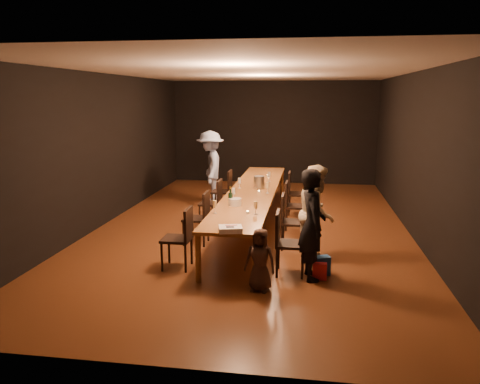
# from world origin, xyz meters

# --- Properties ---
(ground) EXTENTS (10.00, 10.00, 0.00)m
(ground) POSITION_xyz_m (0.00, 0.00, 0.00)
(ground) COLOR #422410
(ground) RESTS_ON ground
(room_shell) EXTENTS (6.04, 10.04, 3.02)m
(room_shell) POSITION_xyz_m (0.00, 0.00, 2.08)
(room_shell) COLOR black
(room_shell) RESTS_ON ground
(table) EXTENTS (0.90, 6.00, 0.75)m
(table) POSITION_xyz_m (0.00, 0.00, 0.70)
(table) COLOR olive
(table) RESTS_ON ground
(chair_right_0) EXTENTS (0.42, 0.42, 0.93)m
(chair_right_0) POSITION_xyz_m (0.85, -2.40, 0.47)
(chair_right_0) COLOR black
(chair_right_0) RESTS_ON ground
(chair_right_1) EXTENTS (0.42, 0.42, 0.93)m
(chair_right_1) POSITION_xyz_m (0.85, -1.20, 0.47)
(chair_right_1) COLOR black
(chair_right_1) RESTS_ON ground
(chair_right_2) EXTENTS (0.42, 0.42, 0.93)m
(chair_right_2) POSITION_xyz_m (0.85, 0.00, 0.47)
(chair_right_2) COLOR black
(chair_right_2) RESTS_ON ground
(chair_right_3) EXTENTS (0.42, 0.42, 0.93)m
(chair_right_3) POSITION_xyz_m (0.85, 1.20, 0.47)
(chair_right_3) COLOR black
(chair_right_3) RESTS_ON ground
(chair_left_0) EXTENTS (0.42, 0.42, 0.93)m
(chair_left_0) POSITION_xyz_m (-0.85, -2.40, 0.47)
(chair_left_0) COLOR black
(chair_left_0) RESTS_ON ground
(chair_left_1) EXTENTS (0.42, 0.42, 0.93)m
(chair_left_1) POSITION_xyz_m (-0.85, -1.20, 0.47)
(chair_left_1) COLOR black
(chair_left_1) RESTS_ON ground
(chair_left_2) EXTENTS (0.42, 0.42, 0.93)m
(chair_left_2) POSITION_xyz_m (-0.85, 0.00, 0.47)
(chair_left_2) COLOR black
(chair_left_2) RESTS_ON ground
(chair_left_3) EXTENTS (0.42, 0.42, 0.93)m
(chair_left_3) POSITION_xyz_m (-0.85, 1.20, 0.47)
(chair_left_3) COLOR black
(chair_left_3) RESTS_ON ground
(woman_birthday) EXTENTS (0.48, 0.63, 1.58)m
(woman_birthday) POSITION_xyz_m (1.15, -2.52, 0.79)
(woman_birthday) COLOR black
(woman_birthday) RESTS_ON ground
(woman_tan) EXTENTS (0.68, 0.82, 1.51)m
(woman_tan) POSITION_xyz_m (1.22, -1.69, 0.76)
(woman_tan) COLOR beige
(woman_tan) RESTS_ON ground
(man_blue) EXTENTS (0.91, 1.25, 1.74)m
(man_blue) POSITION_xyz_m (-1.28, 2.05, 0.87)
(man_blue) COLOR #88A0D3
(man_blue) RESTS_ON ground
(child) EXTENTS (0.45, 0.33, 0.85)m
(child) POSITION_xyz_m (0.48, -3.05, 0.43)
(child) COLOR #3E2A23
(child) RESTS_ON ground
(gift_bag_red) EXTENTS (0.20, 0.11, 0.24)m
(gift_bag_red) POSITION_xyz_m (1.27, -2.55, 0.12)
(gift_bag_red) COLOR red
(gift_bag_red) RESTS_ON ground
(gift_bag_blue) EXTENTS (0.26, 0.22, 0.28)m
(gift_bag_blue) POSITION_xyz_m (1.31, -2.37, 0.14)
(gift_bag_blue) COLOR #2759A9
(gift_bag_blue) RESTS_ON ground
(birthday_cake) EXTENTS (0.36, 0.31, 0.07)m
(birthday_cake) POSITION_xyz_m (0.06, -2.90, 0.79)
(birthday_cake) COLOR white
(birthday_cake) RESTS_ON table
(plate_stack) EXTENTS (0.27, 0.27, 0.12)m
(plate_stack) POSITION_xyz_m (-0.13, -1.37, 0.81)
(plate_stack) COLOR white
(plate_stack) RESTS_ON table
(champagne_bottle) EXTENTS (0.08, 0.08, 0.31)m
(champagne_bottle) POSITION_xyz_m (-0.21, -1.33, 0.91)
(champagne_bottle) COLOR black
(champagne_bottle) RESTS_ON table
(ice_bucket) EXTENTS (0.23, 0.23, 0.23)m
(ice_bucket) POSITION_xyz_m (0.10, 0.29, 0.87)
(ice_bucket) COLOR silver
(ice_bucket) RESTS_ON table
(wineglass_0) EXTENTS (0.06, 0.06, 0.21)m
(wineglass_0) POSITION_xyz_m (-0.35, -1.95, 0.85)
(wineglass_0) COLOR beige
(wineglass_0) RESTS_ON table
(wineglass_1) EXTENTS (0.06, 0.06, 0.21)m
(wineglass_1) POSITION_xyz_m (0.28, -1.91, 0.85)
(wineglass_1) COLOR beige
(wineglass_1) RESTS_ON table
(wineglass_2) EXTENTS (0.06, 0.06, 0.21)m
(wineglass_2) POSITION_xyz_m (-0.23, -0.90, 0.85)
(wineglass_2) COLOR silver
(wineglass_2) RESTS_ON table
(wineglass_3) EXTENTS (0.06, 0.06, 0.21)m
(wineglass_3) POSITION_xyz_m (0.31, -0.26, 0.85)
(wineglass_3) COLOR beige
(wineglass_3) RESTS_ON table
(wineglass_4) EXTENTS (0.06, 0.06, 0.21)m
(wineglass_4) POSITION_xyz_m (-0.29, 0.15, 0.85)
(wineglass_4) COLOR silver
(wineglass_4) RESTS_ON table
(wineglass_5) EXTENTS (0.06, 0.06, 0.21)m
(wineglass_5) POSITION_xyz_m (0.23, 0.99, 0.85)
(wineglass_5) COLOR silver
(wineglass_5) RESTS_ON table
(tealight_near) EXTENTS (0.05, 0.05, 0.03)m
(tealight_near) POSITION_xyz_m (0.15, -1.85, 0.77)
(tealight_near) COLOR #B2B7B2
(tealight_near) RESTS_ON table
(tealight_mid) EXTENTS (0.05, 0.05, 0.03)m
(tealight_mid) POSITION_xyz_m (0.15, -0.23, 0.77)
(tealight_mid) COLOR #B2B7B2
(tealight_mid) RESTS_ON table
(tealight_far) EXTENTS (0.05, 0.05, 0.03)m
(tealight_far) POSITION_xyz_m (0.15, 1.66, 0.77)
(tealight_far) COLOR #B2B7B2
(tealight_far) RESTS_ON table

